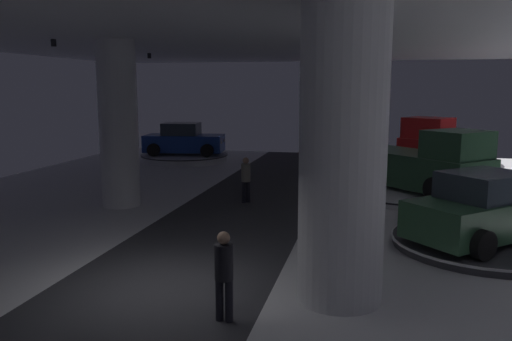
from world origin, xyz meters
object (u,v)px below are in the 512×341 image
(pickup_truck_deep_right, at_px, (440,145))
(display_car_mid_right, at_px, (486,209))
(display_car_deep_left, at_px, (184,140))
(display_platform_mid_right, at_px, (484,243))
(column_left, at_px, (119,125))
(display_platform_far_right, at_px, (415,192))
(display_platform_deep_right, at_px, (442,166))
(visitor_walking_near, at_px, (246,177))
(visitor_walking_far, at_px, (224,271))
(display_platform_deep_left, at_px, (185,157))
(column_right, at_px, (343,156))
(pickup_truck_far_right, at_px, (424,165))

(pickup_truck_deep_right, xyz_separation_m, display_car_mid_right, (-0.42, -12.72, -0.24))
(display_car_deep_left, xyz_separation_m, display_platform_mid_right, (12.78, -12.75, -1.00))
(column_left, height_order, display_platform_far_right, column_left)
(display_platform_deep_right, xyz_separation_m, pickup_truck_deep_right, (-0.17, -0.28, 1.07))
(column_left, xyz_separation_m, visitor_walking_near, (4.03, 1.33, -1.84))
(column_left, xyz_separation_m, display_car_deep_left, (-1.71, 10.47, -1.62))
(display_platform_far_right, distance_m, display_car_mid_right, 6.40)
(display_platform_far_right, relative_size, pickup_truck_deep_right, 1.01)
(visitor_walking_far, bearing_deg, display_platform_deep_left, 112.63)
(column_right, height_order, pickup_truck_deep_right, column_right)
(column_right, relative_size, display_car_mid_right, 1.28)
(display_platform_deep_right, distance_m, display_platform_mid_right, 12.99)
(pickup_truck_far_right, relative_size, display_platform_deep_right, 0.92)
(display_platform_deep_left, bearing_deg, display_platform_deep_right, 0.97)
(pickup_truck_far_right, bearing_deg, display_car_deep_left, 150.23)
(display_platform_deep_left, relative_size, display_car_mid_right, 1.09)
(display_platform_mid_right, bearing_deg, pickup_truck_deep_right, 88.22)
(display_car_deep_left, height_order, visitor_walking_near, display_car_deep_left)
(visitor_walking_near, bearing_deg, display_platform_deep_right, 50.91)
(display_platform_deep_right, relative_size, visitor_walking_near, 3.59)
(pickup_truck_far_right, bearing_deg, column_right, -103.46)
(visitor_walking_near, bearing_deg, display_car_deep_left, 122.13)
(column_right, xyz_separation_m, visitor_walking_far, (-1.86, -1.39, -1.84))
(column_left, height_order, display_car_deep_left, column_left)
(column_left, relative_size, display_platform_deep_left, 1.17)
(column_right, bearing_deg, display_car_mid_right, 49.91)
(display_car_mid_right, xyz_separation_m, visitor_walking_near, (-7.02, 3.63, -0.08))
(column_left, bearing_deg, display_platform_far_right, 21.72)
(column_left, distance_m, pickup_truck_deep_right, 15.57)
(pickup_truck_deep_right, bearing_deg, display_platform_far_right, -103.71)
(column_left, xyz_separation_m, column_right, (7.73, -6.24, 0.00))
(display_platform_deep_left, height_order, display_car_mid_right, display_car_mid_right)
(pickup_truck_far_right, xyz_separation_m, display_car_mid_right, (0.94, -6.01, -0.18))
(display_platform_far_right, distance_m, pickup_truck_deep_right, 6.76)
(display_platform_mid_right, bearing_deg, display_platform_far_right, 100.80)
(column_left, xyz_separation_m, display_platform_mid_right, (11.07, -2.28, -2.62))
(column_left, relative_size, visitor_walking_far, 3.46)
(display_platform_far_right, distance_m, display_platform_deep_left, 13.29)
(display_car_mid_right, bearing_deg, pickup_truck_deep_right, 88.12)
(column_right, distance_m, visitor_walking_far, 2.96)
(pickup_truck_far_right, xyz_separation_m, visitor_walking_far, (-4.24, -11.34, -0.26))
(pickup_truck_far_right, bearing_deg, column_left, -159.86)
(display_platform_mid_right, relative_size, visitor_walking_far, 2.85)
(column_right, height_order, display_car_mid_right, column_right)
(pickup_truck_far_right, bearing_deg, visitor_walking_near, -158.68)
(display_platform_mid_right, xyz_separation_m, visitor_walking_near, (-7.05, 3.61, 0.78))
(column_right, relative_size, display_platform_deep_right, 0.96)
(display_platform_far_right, bearing_deg, display_car_mid_right, -79.43)
(column_right, bearing_deg, display_platform_deep_right, 77.02)
(pickup_truck_far_right, bearing_deg, display_platform_mid_right, -80.87)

